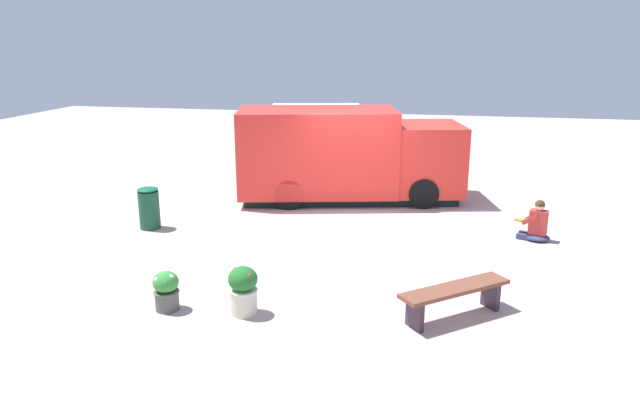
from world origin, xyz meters
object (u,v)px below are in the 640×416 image
(person_customer, at_px, (536,225))
(planter_flowering_far, at_px, (243,290))
(trash_bin, at_px, (149,208))
(food_truck, at_px, (345,156))
(plaza_bench, at_px, (455,294))
(planter_flowering_near, at_px, (166,290))

(person_customer, bearing_deg, planter_flowering_far, -136.97)
(person_customer, distance_m, trash_bin, 8.17)
(planter_flowering_far, xyz_separation_m, trash_bin, (-3.34, 3.61, 0.07))
(food_truck, height_order, plaza_bench, food_truck)
(planter_flowering_near, xyz_separation_m, planter_flowering_far, (1.20, 0.09, 0.07))
(plaza_bench, distance_m, trash_bin, 7.16)
(planter_flowering_far, distance_m, plaza_bench, 3.14)
(plaza_bench, bearing_deg, person_customer, 67.02)
(planter_flowering_far, bearing_deg, plaza_bench, 9.17)
(food_truck, distance_m, planter_flowering_near, 7.23)
(plaza_bench, height_order, trash_bin, trash_bin)
(planter_flowering_near, bearing_deg, person_customer, 37.32)
(trash_bin, bearing_deg, food_truck, 41.10)
(food_truck, relative_size, planter_flowering_far, 7.80)
(food_truck, relative_size, person_customer, 6.86)
(plaza_bench, bearing_deg, planter_flowering_near, -172.12)
(planter_flowering_near, xyz_separation_m, trash_bin, (-2.15, 3.71, 0.14))
(person_customer, xyz_separation_m, plaza_bench, (-1.68, -3.97, 0.05))
(plaza_bench, bearing_deg, planter_flowering_far, -170.83)
(planter_flowering_near, bearing_deg, food_truck, 76.93)
(person_customer, height_order, plaza_bench, person_customer)
(food_truck, relative_size, plaza_bench, 3.58)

